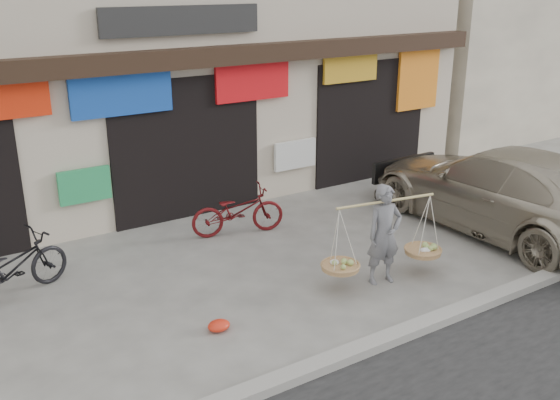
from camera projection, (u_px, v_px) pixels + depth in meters
ground at (288, 286)px, 9.46m from camera, size 70.00×70.00×0.00m
kerb at (375, 344)px, 7.85m from camera, size 70.00×0.25×0.12m
shophouse_block at (126, 25)px, 13.39m from camera, size 14.00×6.32×7.00m
neighbor_east at (513, 15)px, 20.75m from camera, size 12.00×7.00×6.40m
street_vendor at (384, 239)px, 9.36m from camera, size 1.99×0.81×1.56m
bike_0 at (11, 268)px, 8.97m from camera, size 1.87×1.20×0.93m
bike_2 at (238, 211)px, 11.23m from camera, size 1.79×0.98×0.89m
suv at (502, 190)px, 11.33m from camera, size 2.24×5.35×1.54m
red_bag at (219, 326)px, 8.25m from camera, size 0.31×0.25×0.14m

